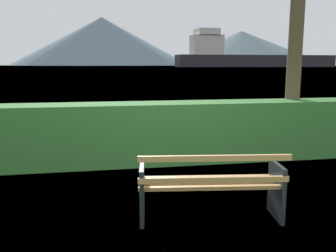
# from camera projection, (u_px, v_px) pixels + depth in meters

# --- Properties ---
(ground_plane) EXTENTS (1400.00, 1400.00, 0.00)m
(ground_plane) POSITION_uv_depth(u_px,v_px,m) (209.00, 218.00, 4.44)
(ground_plane) COLOR #4C6B33
(water_surface) EXTENTS (620.00, 620.00, 0.00)m
(water_surface) POSITION_uv_depth(u_px,v_px,m) (104.00, 66.00, 303.85)
(water_surface) COLOR slate
(water_surface) RESTS_ON ground_plane
(park_bench) EXTENTS (1.77, 0.78, 0.87)m
(park_bench) POSITION_uv_depth(u_px,v_px,m) (211.00, 186.00, 4.31)
(park_bench) COLOR tan
(park_bench) RESTS_ON ground_plane
(hedge_row) EXTENTS (7.93, 0.80, 1.14)m
(hedge_row) POSITION_uv_depth(u_px,v_px,m) (170.00, 132.00, 6.94)
(hedge_row) COLOR #387A33
(hedge_row) RESTS_ON ground_plane
(cargo_ship_large) EXTENTS (109.93, 16.69, 24.56)m
(cargo_ship_large) POSITION_uv_depth(u_px,v_px,m) (244.00, 57.00, 243.75)
(cargo_ship_large) COLOR #232328
(cargo_ship_large) RESTS_ON water_surface
(distant_hills) EXTENTS (814.52, 294.88, 73.89)m
(distant_hills) POSITION_uv_depth(u_px,v_px,m) (91.00, 44.00, 571.35)
(distant_hills) COLOR gray
(distant_hills) RESTS_ON ground_plane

